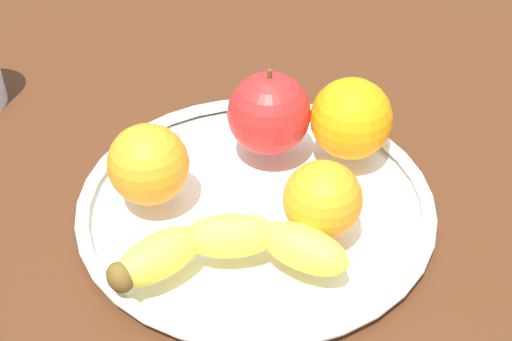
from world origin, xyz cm
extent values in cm
cube|color=#412211|center=(0.00, 0.00, -2.00)|extent=(124.03, 124.03, 4.00)
cylinder|color=white|center=(0.00, 0.00, 0.30)|extent=(31.09, 31.09, 0.60)
torus|color=white|center=(0.00, 0.00, 1.20)|extent=(32.38, 32.38, 1.20)
ellipsoid|color=yellow|center=(-5.14, 7.51, 3.62)|extent=(8.58, 6.23, 3.64)
ellipsoid|color=yellow|center=(0.88, 7.11, 3.62)|extent=(8.43, 5.40, 3.64)
ellipsoid|color=yellow|center=(6.03, 10.26, 3.62)|extent=(7.85, 8.27, 3.64)
ellipsoid|color=brown|center=(8.32, 12.91, 3.62)|extent=(3.23, 3.18, 2.55)
sphere|color=#AF1F1E|center=(0.37, -7.33, 5.79)|extent=(7.98, 7.98, 7.98)
cylinder|color=#593819|center=(0.37, -7.33, 9.98)|extent=(0.44, 0.44, 1.20)
sphere|color=orange|center=(-6.13, 3.23, 5.14)|extent=(6.69, 6.69, 6.69)
sphere|color=orange|center=(9.27, 1.46, 5.41)|extent=(7.23, 7.23, 7.23)
sphere|color=orange|center=(-7.71, -7.95, 5.68)|extent=(7.77, 7.77, 7.77)
camera|label=1|loc=(-7.94, 46.82, 44.34)|focal=49.61mm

